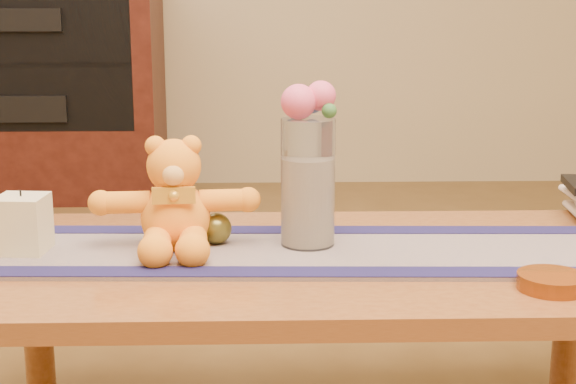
{
  "coord_description": "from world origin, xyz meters",
  "views": [
    {
      "loc": [
        -0.1,
        -1.62,
        0.95
      ],
      "look_at": [
        -0.05,
        0.0,
        0.58
      ],
      "focal_mm": 52.74,
      "sensor_mm": 36.0,
      "label": 1
    }
  ],
  "objects_px": {
    "teddy_bear": "(175,195)",
    "pillar_candle": "(23,224)",
    "glass_vase": "(308,182)",
    "book_bottom": "(574,215)",
    "bronze_ball": "(216,228)",
    "amber_dish": "(552,282)"
  },
  "relations": [
    {
      "from": "teddy_bear",
      "to": "pillar_candle",
      "type": "xyz_separation_m",
      "value": [
        -0.3,
        -0.02,
        -0.05
      ]
    },
    {
      "from": "glass_vase",
      "to": "book_bottom",
      "type": "distance_m",
      "value": 0.68
    },
    {
      "from": "book_bottom",
      "to": "pillar_candle",
      "type": "bearing_deg",
      "value": -163.16
    },
    {
      "from": "bronze_ball",
      "to": "amber_dish",
      "type": "bearing_deg",
      "value": -24.55
    },
    {
      "from": "book_bottom",
      "to": "amber_dish",
      "type": "bearing_deg",
      "value": -108.52
    },
    {
      "from": "bronze_ball",
      "to": "book_bottom",
      "type": "xyz_separation_m",
      "value": [
        0.82,
        0.2,
        -0.03
      ]
    },
    {
      "from": "teddy_bear",
      "to": "pillar_candle",
      "type": "bearing_deg",
      "value": -179.77
    },
    {
      "from": "glass_vase",
      "to": "amber_dish",
      "type": "relative_size",
      "value": 2.14
    },
    {
      "from": "teddy_bear",
      "to": "book_bottom",
      "type": "bearing_deg",
      "value": 9.76
    },
    {
      "from": "pillar_candle",
      "to": "amber_dish",
      "type": "height_order",
      "value": "pillar_candle"
    },
    {
      "from": "pillar_candle",
      "to": "book_bottom",
      "type": "height_order",
      "value": "pillar_candle"
    },
    {
      "from": "amber_dish",
      "to": "pillar_candle",
      "type": "bearing_deg",
      "value": 166.56
    },
    {
      "from": "pillar_candle",
      "to": "book_bottom",
      "type": "relative_size",
      "value": 0.5
    },
    {
      "from": "book_bottom",
      "to": "amber_dish",
      "type": "xyz_separation_m",
      "value": [
        -0.21,
        -0.48,
        0.0
      ]
    },
    {
      "from": "teddy_bear",
      "to": "bronze_ball",
      "type": "xyz_separation_m",
      "value": [
        0.08,
        0.02,
        -0.08
      ]
    },
    {
      "from": "pillar_candle",
      "to": "glass_vase",
      "type": "distance_m",
      "value": 0.57
    },
    {
      "from": "pillar_candle",
      "to": "bronze_ball",
      "type": "relative_size",
      "value": 1.75
    },
    {
      "from": "glass_vase",
      "to": "book_bottom",
      "type": "xyz_separation_m",
      "value": [
        0.63,
        0.21,
        -0.13
      ]
    },
    {
      "from": "amber_dish",
      "to": "bronze_ball",
      "type": "bearing_deg",
      "value": 155.45
    },
    {
      "from": "pillar_candle",
      "to": "amber_dish",
      "type": "relative_size",
      "value": 0.93
    },
    {
      "from": "teddy_bear",
      "to": "glass_vase",
      "type": "distance_m",
      "value": 0.27
    },
    {
      "from": "teddy_bear",
      "to": "pillar_candle",
      "type": "height_order",
      "value": "teddy_bear"
    }
  ]
}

